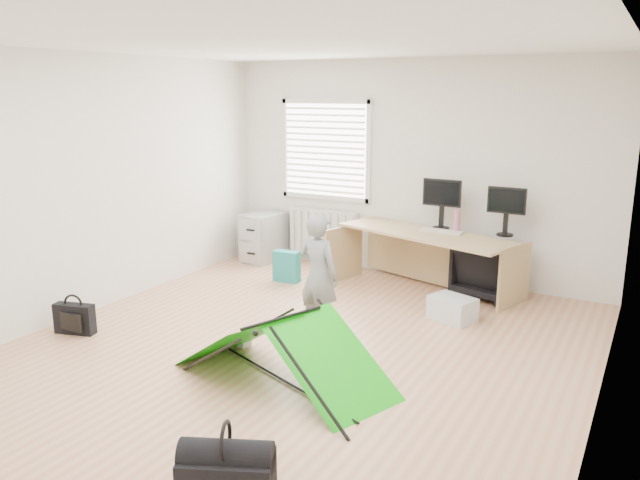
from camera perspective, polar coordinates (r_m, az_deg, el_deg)
The scene contains 18 objects.
ground at distance 5.81m, azimuth -1.94°, elevation -9.96°, with size 5.50×5.50×0.00m, color tan.
back_wall at distance 7.88m, azimuth 8.37°, elevation 6.33°, with size 5.00×0.02×2.70m, color silver.
window at distance 8.31m, azimuth 0.49°, elevation 8.23°, with size 1.20×0.06×1.20m, color silver.
radiator at distance 8.45m, azimuth 0.34°, elevation 0.76°, with size 1.00×0.12×0.60m, color silver.
desk at distance 7.37m, azimuth 9.43°, elevation -2.05°, with size 2.11×0.67×0.72m, color tan.
filing_cabinet at distance 8.68m, azimuth -5.19°, elevation 0.25°, with size 0.43×0.57×0.67m, color #A5A8AA.
monitor_left at distance 7.48m, azimuth 11.07°, elevation 2.64°, with size 0.45×0.10×0.43m, color black.
monitor_right at distance 7.30m, azimuth 16.63°, elevation 1.94°, with size 0.42×0.09×0.40m, color black.
keyboard at distance 7.34m, azimuth 11.03°, elevation 0.80°, with size 0.48×0.17×0.02m, color beige.
thermos at distance 7.36m, azimuth 12.40°, elevation 1.72°, with size 0.07×0.07×0.26m, color #B06276.
office_chair at distance 7.39m, azimuth 15.23°, elevation -2.73°, with size 0.66×0.68×0.62m, color black.
person at distance 5.95m, azimuth -0.12°, elevation -3.24°, with size 0.44×0.29×1.20m, color gray.
kite at distance 5.10m, azimuth -3.42°, elevation -10.03°, with size 1.78×0.78×0.55m, color #16B811, non-canonical shape.
storage_crate at distance 6.61m, azimuth 12.00°, elevation -6.15°, with size 0.44×0.31×0.25m, color silver.
tote_bag at distance 7.74m, azimuth -3.07°, elevation -2.42°, with size 0.33×0.14×0.39m, color #1D7D7C.
laptop_bag at distance 6.57m, azimuth -21.52°, elevation -6.71°, with size 0.40×0.12×0.30m, color black.
white_box at distance 5.90m, azimuth -7.01°, elevation -9.12°, with size 0.11×0.11×0.11m, color silver.
duffel_bag at distance 3.94m, azimuth -8.51°, elevation -20.45°, with size 0.55×0.28×0.24m, color black.
Camera 1 is at (2.75, -4.57, 2.31)m, focal length 35.00 mm.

